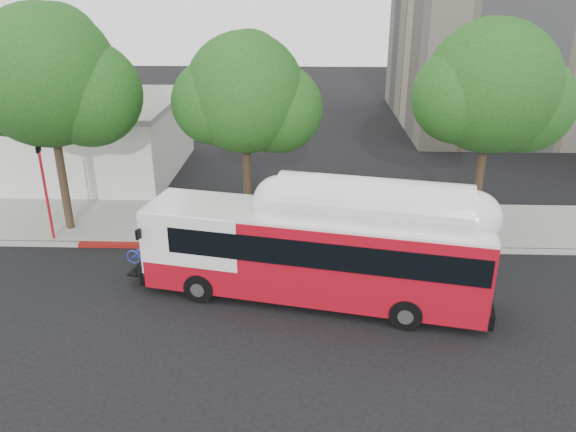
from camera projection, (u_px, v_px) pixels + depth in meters
name	position (u px, v px, depth m)	size (l,w,h in m)	color
ground	(260.00, 297.00, 19.95)	(120.00, 120.00, 0.00)	black
sidewalk	(271.00, 223.00, 25.92)	(60.00, 5.00, 0.15)	gray
curb_strip	(267.00, 247.00, 23.52)	(60.00, 0.30, 0.15)	gray
red_curb_segment	(196.00, 246.00, 23.61)	(10.00, 0.32, 0.16)	maroon
street_tree_left	(59.00, 82.00, 22.82)	(6.67, 5.80, 9.74)	#2D2116
street_tree_mid	(255.00, 98.00, 23.29)	(5.75, 5.00, 8.62)	#2D2116
street_tree_right	(502.00, 92.00, 22.65)	(6.21, 5.40, 9.18)	#2D2116
low_commercial_bldg	(38.00, 136.00, 32.50)	(16.20, 10.20, 4.25)	silver
transit_bus	(315.00, 254.00, 19.21)	(12.68, 4.84, 3.70)	#AA0B1A
signal_pole	(46.00, 194.00, 23.39)	(0.12, 0.40, 4.23)	red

